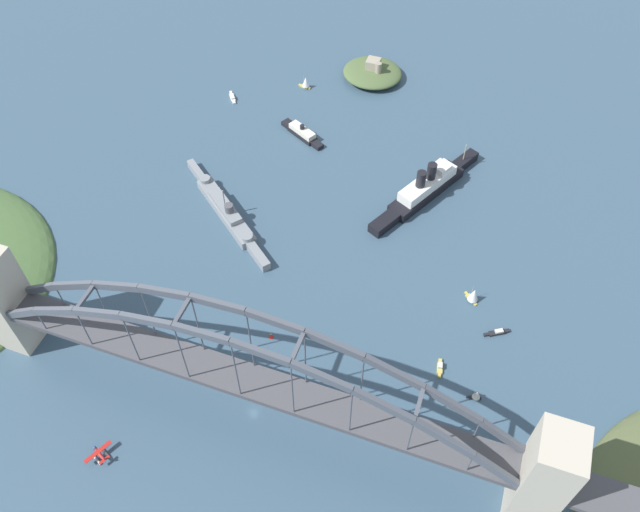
{
  "coord_description": "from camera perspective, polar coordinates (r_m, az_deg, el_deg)",
  "views": [
    {
      "loc": [
        64.93,
        -101.27,
        242.43
      ],
      "look_at": [
        0.0,
        79.97,
        8.0
      ],
      "focal_mm": 36.36,
      "sensor_mm": 36.0,
      "label": 1
    }
  ],
  "objects": [
    {
      "name": "ocean_liner",
      "position": [
        342.53,
        9.35,
        6.0
      ],
      "size": [
        41.79,
        76.57,
        19.74
      ],
      "color": "black",
      "rests_on": "ground"
    },
    {
      "name": "small_boat_1",
      "position": [
        297.42,
        15.34,
        -6.5
      ],
      "size": [
        10.91,
        7.44,
        2.24
      ],
      "color": "black",
      "rests_on": "ground"
    },
    {
      "name": "naval_cruiser",
      "position": [
        332.54,
        -8.24,
        3.91
      ],
      "size": [
        70.12,
        56.67,
        17.12
      ],
      "color": "gray",
      "rests_on": "ground"
    },
    {
      "name": "small_boat_2",
      "position": [
        406.51,
        -7.71,
        13.65
      ],
      "size": [
        8.51,
        10.99,
        2.14
      ],
      "color": "silver",
      "rests_on": "ground"
    },
    {
      "name": "channel_marker_buoy",
      "position": [
        286.44,
        -4.33,
        -7.03
      ],
      "size": [
        2.2,
        2.2,
        2.75
      ],
      "color": "red",
      "rests_on": "ground"
    },
    {
      "name": "small_boat_0",
      "position": [
        282.41,
        10.51,
        -9.62
      ],
      "size": [
        3.19,
        9.03,
        2.54
      ],
      "color": "gold",
      "rests_on": "ground"
    },
    {
      "name": "ground_plane",
      "position": [
        270.64,
        -5.88,
        -13.52
      ],
      "size": [
        1400.0,
        1400.0,
        0.0
      ],
      "primitive_type": "plane",
      "color": "#385166"
    },
    {
      "name": "small_boat_5",
      "position": [
        302.24,
        13.36,
        -3.35
      ],
      "size": [
        7.62,
        7.36,
        9.51
      ],
      "color": "gold",
      "rests_on": "ground"
    },
    {
      "name": "harbor_ferry_steamer",
      "position": [
        375.22,
        -1.59,
        10.8
      ],
      "size": [
        30.05,
        19.05,
        7.74
      ],
      "color": "black",
      "rests_on": "ground"
    },
    {
      "name": "seaplane_taxiing_near_bridge",
      "position": [
        273.23,
        -18.82,
        -16.19
      ],
      "size": [
        8.53,
        11.32,
        4.9
      ],
      "color": "#B7B7B2",
      "rests_on": "ground"
    },
    {
      "name": "harbor_arch_bridge",
      "position": [
        245.5,
        -6.42,
        -10.61
      ],
      "size": [
        280.13,
        17.38,
        64.79
      ],
      "color": "#BCB29E",
      "rests_on": "ground"
    },
    {
      "name": "fort_island_mid_harbor",
      "position": [
        419.53,
        4.65,
        15.82
      ],
      "size": [
        36.69,
        34.42,
        13.74
      ],
      "color": "#4C6038",
      "rests_on": "ground"
    },
    {
      "name": "small_boat_4",
      "position": [
        410.0,
        -1.27,
        15.05
      ],
      "size": [
        8.1,
        5.07,
        8.83
      ],
      "color": "gold",
      "rests_on": "ground"
    },
    {
      "name": "small_boat_3",
      "position": [
        276.82,
        13.61,
        -11.8
      ],
      "size": [
        6.02,
        4.09,
        6.19
      ],
      "color": "black",
      "rests_on": "ground"
    }
  ]
}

